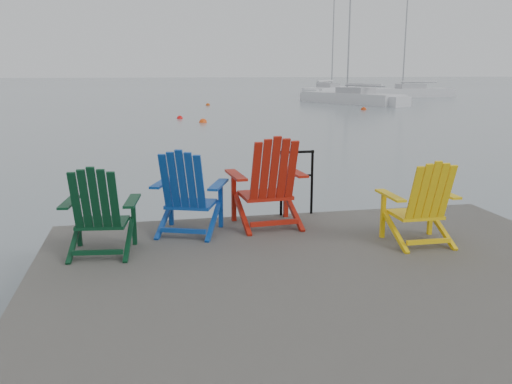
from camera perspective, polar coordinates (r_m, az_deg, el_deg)
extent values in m
plane|color=slate|center=(5.53, 8.71, -13.98)|extent=(400.00, 400.00, 0.00)
cube|color=#2A2825|center=(5.36, 8.86, -10.16)|extent=(6.00, 5.00, 0.20)
cylinder|color=black|center=(7.42, -18.15, -9.91)|extent=(0.26, 0.26, 1.20)
cylinder|color=black|center=(7.57, 2.83, -8.79)|extent=(0.26, 0.26, 1.20)
cylinder|color=black|center=(8.62, 20.63, -6.91)|extent=(0.26, 0.26, 1.20)
cylinder|color=black|center=(7.45, 2.68, 0.91)|extent=(0.04, 0.04, 0.90)
cylinder|color=black|center=(7.57, 5.90, 1.04)|extent=(0.04, 0.04, 0.90)
cylinder|color=black|center=(7.43, 4.36, 4.22)|extent=(0.48, 0.04, 0.04)
cylinder|color=black|center=(7.49, 4.32, 1.72)|extent=(0.44, 0.03, 0.03)
cube|color=black|center=(6.23, -15.83, -3.14)|extent=(0.58, 0.53, 0.04)
cube|color=black|center=(6.49, -18.18, -3.07)|extent=(0.05, 0.05, 0.55)
cube|color=black|center=(6.38, -12.73, -3.02)|extent=(0.05, 0.05, 0.55)
cube|color=black|center=(6.23, -19.03, -1.01)|extent=(0.19, 0.61, 0.03)
cube|color=black|center=(6.10, -12.91, -0.92)|extent=(0.19, 0.61, 0.03)
cube|color=black|center=(5.85, -16.61, -0.87)|extent=(0.51, 0.31, 0.68)
cube|color=#0E3C94|center=(6.80, -6.84, -1.27)|extent=(0.70, 0.66, 0.04)
cube|color=#0E3C94|center=(7.10, -8.96, -1.13)|extent=(0.07, 0.07, 0.59)
cube|color=#0E3C94|center=(6.92, -3.74, -1.34)|extent=(0.07, 0.07, 0.59)
cube|color=#0E3C94|center=(6.83, -9.83, 0.96)|extent=(0.34, 0.64, 0.03)
cube|color=#0E3C94|center=(6.63, -3.99, 0.78)|extent=(0.34, 0.64, 0.03)
cube|color=#0E3C94|center=(6.40, -7.75, 1.06)|extent=(0.58, 0.43, 0.72)
cube|color=#A4190C|center=(7.07, 0.96, -0.33)|extent=(0.65, 0.59, 0.05)
cube|color=#A4190C|center=(7.20, -2.36, -0.51)|extent=(0.06, 0.06, 0.65)
cube|color=#A4190C|center=(7.40, 3.18, -0.17)|extent=(0.06, 0.06, 0.65)
cube|color=#A4190C|center=(6.88, -2.14, 1.80)|extent=(0.19, 0.72, 0.03)
cube|color=#A4190C|center=(7.11, 4.08, 2.12)|extent=(0.19, 0.72, 0.03)
cube|color=#A4190C|center=(6.63, 1.90, 2.24)|extent=(0.59, 0.34, 0.80)
cube|color=yellow|center=(6.62, 16.39, -2.27)|extent=(0.53, 0.47, 0.04)
cube|color=yellow|center=(6.66, 13.22, -2.38)|extent=(0.05, 0.05, 0.55)
cube|color=yellow|center=(6.94, 17.90, -2.06)|extent=(0.05, 0.05, 0.55)
cube|color=yellow|center=(6.39, 13.94, -0.35)|extent=(0.12, 0.60, 0.03)
cube|color=yellow|center=(6.70, 19.13, -0.09)|extent=(0.12, 0.60, 0.03)
cube|color=yellow|center=(6.27, 17.92, -0.08)|extent=(0.49, 0.26, 0.68)
cube|color=silver|center=(42.69, 9.96, 9.50)|extent=(5.69, 9.11, 1.10)
cube|color=#9E9EA3|center=(42.35, 10.43, 10.41)|extent=(2.56, 3.10, 0.55)
cylinder|color=gray|center=(43.13, 9.84, 17.69)|extent=(0.12, 0.12, 11.16)
cube|color=silver|center=(57.52, 7.77, 10.34)|extent=(7.46, 7.72, 1.10)
cube|color=#9E9EA3|center=(57.11, 7.61, 11.03)|extent=(2.88, 2.92, 0.55)
cylinder|color=gray|center=(57.98, 8.13, 16.16)|extent=(0.12, 0.12, 10.66)
cube|color=silver|center=(54.78, 15.52, 9.89)|extent=(8.47, 2.30, 1.10)
cube|color=#9E9EA3|center=(54.96, 15.96, 10.61)|extent=(2.55, 1.57, 0.55)
cylinder|color=gray|center=(54.66, 15.49, 16.01)|extent=(0.12, 0.12, 10.56)
sphere|color=#F84A0E|center=(26.68, -5.60, 7.30)|extent=(0.38, 0.38, 0.38)
sphere|color=red|center=(29.01, -8.03, 7.66)|extent=(0.32, 0.32, 0.32)
sphere|color=#BF350B|center=(35.89, 11.27, 8.48)|extent=(0.36, 0.36, 0.36)
sphere|color=#BE430B|center=(39.84, -5.09, 9.06)|extent=(0.33, 0.33, 0.33)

